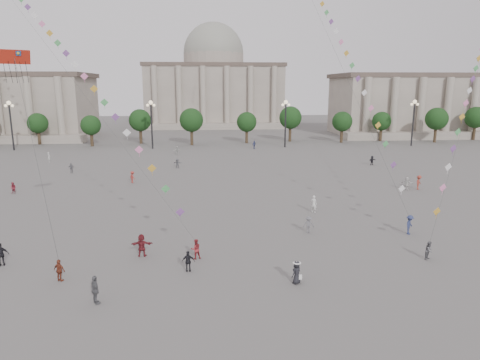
{
  "coord_description": "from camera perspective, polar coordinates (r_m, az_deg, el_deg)",
  "views": [
    {
      "loc": [
        -2.82,
        -26.29,
        13.72
      ],
      "look_at": [
        0.16,
        12.0,
        5.27
      ],
      "focal_mm": 32.0,
      "sensor_mm": 36.0,
      "label": 1
    }
  ],
  "objects": [
    {
      "name": "person_crowd_18",
      "position": [
        62.94,
        -27.99,
        -0.94
      ],
      "size": [
        0.85,
        0.72,
        1.53
      ],
      "primitive_type": "imported",
      "rotation": [
        0.0,
        0.0,
        6.06
      ],
      "color": "maroon",
      "rests_on": "ground"
    },
    {
      "name": "person_crowd_9",
      "position": [
        79.46,
        17.2,
        2.52
      ],
      "size": [
        1.59,
        1.12,
        1.65
      ],
      "primitive_type": "imported",
      "rotation": [
        0.0,
        0.0,
        0.46
      ],
      "color": "black",
      "rests_on": "ground"
    },
    {
      "name": "dragon_kite",
      "position": [
        36.93,
        -27.74,
        13.09
      ],
      "size": [
        2.85,
        3.12,
        15.41
      ],
      "color": "#B12212",
      "rests_on": "ground"
    },
    {
      "name": "tourist_2",
      "position": [
        36.37,
        -12.98,
        -8.48
      ],
      "size": [
        1.76,
        0.57,
        1.9
      ],
      "primitive_type": "imported",
      "rotation": [
        0.0,
        0.0,
        3.15
      ],
      "color": "maroon",
      "rests_on": "ground"
    },
    {
      "name": "person_crowd_8",
      "position": [
        62.7,
        22.74,
        -0.3
      ],
      "size": [
        1.39,
        1.4,
        1.94
      ],
      "primitive_type": "imported",
      "rotation": [
        0.0,
        0.0,
        0.79
      ],
      "color": "#9E392B",
      "rests_on": "ground"
    },
    {
      "name": "tourist_3",
      "position": [
        29.72,
        -18.74,
        -13.72
      ],
      "size": [
        1.0,
        1.2,
        1.92
      ],
      "primitive_type": "imported",
      "rotation": [
        0.0,
        0.0,
        2.14
      ],
      "color": "#59595D",
      "rests_on": "ground"
    },
    {
      "name": "tourist_1",
      "position": [
        32.97,
        -6.9,
        -10.72
      ],
      "size": [
        0.96,
        0.41,
        1.64
      ],
      "primitive_type": "imported",
      "rotation": [
        0.0,
        0.0,
        3.13
      ],
      "color": "black",
      "rests_on": "ground"
    },
    {
      "name": "ground",
      "position": [
        29.79,
        1.54,
        -15.02
      ],
      "size": [
        360.0,
        360.0,
        0.0
      ],
      "primitive_type": "plane",
      "color": "#595653",
      "rests_on": "ground"
    },
    {
      "name": "hall_central",
      "position": [
        155.54,
        -3.49,
        12.58
      ],
      "size": [
        48.3,
        34.3,
        35.5
      ],
      "color": "gray",
      "rests_on": "ground"
    },
    {
      "name": "person_crowd_17",
      "position": [
        63.69,
        -14.14,
        0.38
      ],
      "size": [
        1.19,
        1.26,
        1.71
      ],
      "primitive_type": "imported",
      "rotation": [
        0.0,
        0.0,
        2.25
      ],
      "color": "#A0322B",
      "rests_on": "ground"
    },
    {
      "name": "lamp_post_mid_west",
      "position": [
        97.27,
        -11.75,
        8.41
      ],
      "size": [
        2.0,
        0.9,
        10.65
      ],
      "color": "#262628",
      "rests_on": "ground"
    },
    {
      "name": "hat_person",
      "position": [
        31.15,
        7.56,
        -12.05
      ],
      "size": [
        0.97,
        0.94,
        1.69
      ],
      "color": "black",
      "rests_on": "ground"
    },
    {
      "name": "person_crowd_13",
      "position": [
        48.07,
        9.8,
        -3.16
      ],
      "size": [
        0.84,
        0.81,
        1.93
      ],
      "primitive_type": "imported",
      "rotation": [
        0.0,
        0.0,
        2.45
      ],
      "color": "silver",
      "rests_on": "ground"
    },
    {
      "name": "kite_flyer_1",
      "position": [
        43.57,
        21.68,
        -5.56
      ],
      "size": [
        1.31,
        1.36,
        1.86
      ],
      "primitive_type": "imported",
      "rotation": [
        0.0,
        0.0,
        0.86
      ],
      "color": "navy",
      "rests_on": "ground"
    },
    {
      "name": "person_crowd_0",
      "position": [
        95.73,
        1.9,
        4.72
      ],
      "size": [
        1.12,
        0.98,
        1.81
      ],
      "primitive_type": "imported",
      "rotation": [
        0.0,
        0.0,
        0.63
      ],
      "color": "#384480",
      "rests_on": "ground"
    },
    {
      "name": "kite_train_mid",
      "position": [
        67.14,
        10.63,
        21.94
      ],
      "size": [
        5.33,
        50.64,
        67.54
      ],
      "color": "#3F3F3F",
      "rests_on": "ground"
    },
    {
      "name": "person_crowd_10",
      "position": [
        86.25,
        -24.12,
        2.81
      ],
      "size": [
        0.75,
        0.82,
        1.88
      ],
      "primitive_type": "imported",
      "rotation": [
        0.0,
        0.0,
        2.15
      ],
      "color": "silver",
      "rests_on": "ground"
    },
    {
      "name": "person_crowd_4",
      "position": [
        88.54,
        -8.39,
        3.92
      ],
      "size": [
        1.52,
        1.41,
        1.7
      ],
      "primitive_type": "imported",
      "rotation": [
        0.0,
        0.0,
        3.85
      ],
      "color": "beige",
      "rests_on": "ground"
    },
    {
      "name": "tourist_0",
      "position": [
        33.82,
        -22.93,
        -11.05
      ],
      "size": [
        1.04,
        0.78,
        1.64
      ],
      "primitive_type": "imported",
      "rotation": [
        0.0,
        0.0,
        2.69
      ],
      "color": "brown",
      "rests_on": "ground"
    },
    {
      "name": "kite_flyer_2",
      "position": [
        38.11,
        23.9,
        -8.59
      ],
      "size": [
        0.93,
        0.91,
        1.52
      ],
      "primitive_type": "imported",
      "rotation": [
        0.0,
        0.0,
        0.66
      ],
      "color": "#59595D",
      "rests_on": "ground"
    },
    {
      "name": "person_crowd_16",
      "position": [
        73.99,
        -21.58,
        1.5
      ],
      "size": [
        0.97,
        0.41,
        1.64
      ],
      "primitive_type": "imported",
      "rotation": [
        0.0,
        0.0,
        6.28
      ],
      "color": "slate",
      "rests_on": "ground"
    },
    {
      "name": "lamp_post_far_west",
      "position": [
        105.32,
        -28.3,
        7.48
      ],
      "size": [
        2.0,
        0.9,
        10.65
      ],
      "color": "#262628",
      "rests_on": "ground"
    },
    {
      "name": "tree_row",
      "position": [
        104.66,
        -2.91,
        7.84
      ],
      "size": [
        137.12,
        5.12,
        8.0
      ],
      "color": "#372A1B",
      "rests_on": "ground"
    },
    {
      "name": "person_crowd_7",
      "position": [
        61.91,
        21.34,
        -0.43
      ],
      "size": [
        1.65,
        1.29,
        1.75
      ],
      "primitive_type": "imported",
      "rotation": [
        0.0,
        0.0,
        2.59
      ],
      "color": "silver",
      "rests_on": "ground"
    },
    {
      "name": "kite_train_west",
      "position": [
        58.06,
        -25.23,
        18.2
      ],
      "size": [
        34.94,
        40.47,
        64.79
      ],
      "color": "#3F3F3F",
      "rests_on": "ground"
    },
    {
      "name": "kite_flyer_0",
      "position": [
        35.2,
        -5.92,
        -9.13
      ],
      "size": [
        0.95,
        0.82,
        1.67
      ],
      "primitive_type": "imported",
      "rotation": [
        0.0,
        0.0,
        3.41
      ],
      "color": "maroon",
      "rests_on": "ground"
    },
    {
      "name": "person_crowd_6",
      "position": [
        41.4,
        9.13,
        -5.89
      ],
      "size": [
        1.1,
        0.68,
        1.66
      ],
      "primitive_type": "imported",
      "rotation": [
        0.0,
        0.0,
        6.23
      ],
      "color": "slate",
      "rests_on": "ground"
    },
    {
      "name": "lamp_post_mid_east",
      "position": [
        98.13,
        6.1,
        8.63
      ],
      "size": [
        2.0,
        0.9,
        10.65
      ],
      "color": "#262628",
      "rests_on": "ground"
    },
    {
      "name": "lamp_post_far_east",
      "position": [
        107.7,
        22.16,
        8.12
      ],
      "size": [
        2.0,
        0.9,
        10.65
      ],
      "color": "#262628",
      "rests_on": "ground"
    },
    {
      "name": "tourist_4",
      "position": [
        38.48,
        -29.24,
        -8.66
      ],
      "size": [
        1.18,
        0.75,
        1.86
      ],
      "primitive_type": "imported",
      "rotation": [
        0.0,
        0.0,
        3.44
      ],
      "color": "black",
      "rests_on": "ground"
    },
    {
      "name": "person_crowd_12",
      "position": [
        73.8,
        -8.35,
        2.21
      ],
      "size": [
        1.57,
        0.82,
        1.62
      ],
      "primitive_type": "imported",
      "rotation": [
        0.0,
        0.0,
        2.91
      ],
      "color": "slate",
      "rests_on": "ground"
    },
    {
      "name": "hall_east",
      "position": [
        143.27,
        28.83,
        8.79
      ],
      "size": [
        84.0,
        26.22,
        17.2
      ],
      "color": "gray",
      "rests_on": "ground"
    }
  ]
}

